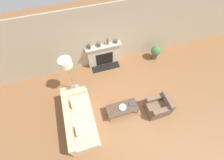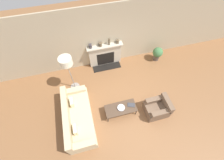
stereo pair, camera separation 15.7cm
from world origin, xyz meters
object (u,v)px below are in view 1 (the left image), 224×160
(armchair_near, at_px, (159,106))
(potted_plant, at_px, (156,52))
(fireplace, at_px, (104,55))
(mantel_vase_center_right, at_px, (108,42))
(mantel_vase_right, at_px, (116,41))
(mantel_vase_center_left, at_px, (99,45))
(bowl, at_px, (123,107))
(coffee_table, at_px, (122,108))
(floor_lamp, at_px, (66,65))
(mantel_vase_left, at_px, (89,47))
(book, at_px, (132,104))
(couch, at_px, (79,119))

(armchair_near, height_order, potted_plant, armchair_near)
(fireplace, height_order, mantel_vase_center_right, mantel_vase_center_right)
(armchair_near, bearing_deg, mantel_vase_right, -165.47)
(mantel_vase_center_left, xyz_separation_m, mantel_vase_center_right, (0.38, 0.00, 0.06))
(bowl, height_order, mantel_vase_center_right, mantel_vase_center_right)
(coffee_table, distance_m, mantel_vase_right, 2.87)
(bowl, bearing_deg, floor_lamp, 133.98)
(coffee_table, height_order, mantel_vase_center_right, mantel_vase_center_right)
(floor_lamp, xyz_separation_m, mantel_vase_right, (2.20, 1.02, -0.34))
(fireplace, height_order, floor_lamp, floor_lamp)
(armchair_near, bearing_deg, mantel_vase_left, -146.69)
(mantel_vase_center_right, bearing_deg, mantel_vase_left, 180.00)
(armchair_near, distance_m, mantel_vase_center_left, 3.49)
(mantel_vase_right, bearing_deg, mantel_vase_center_right, 180.00)
(fireplace, height_order, book, fireplace)
(mantel_vase_center_right, bearing_deg, couch, -125.86)
(fireplace, xyz_separation_m, armchair_near, (1.36, -2.98, -0.26))
(potted_plant, bearing_deg, mantel_vase_center_right, 169.82)
(coffee_table, bearing_deg, mantel_vase_center_left, 93.15)
(book, bearing_deg, mantel_vase_center_right, 113.87)
(mantel_vase_center_right, bearing_deg, floor_lamp, -150.75)
(coffee_table, distance_m, book, 0.42)
(couch, bearing_deg, mantel_vase_center_right, -35.86)
(couch, bearing_deg, mantel_vase_right, -40.98)
(couch, xyz_separation_m, bowl, (1.64, -0.09, 0.11))
(couch, distance_m, floor_lamp, 2.01)
(mantel_vase_center_right, distance_m, mantel_vase_right, 0.38)
(armchair_near, bearing_deg, fireplace, -155.53)
(mantel_vase_center_right, height_order, mantel_vase_right, mantel_vase_center_right)
(fireplace, xyz_separation_m, floor_lamp, (-1.62, -1.01, 1.01))
(mantel_vase_center_left, bearing_deg, bowl, -86.63)
(fireplace, distance_m, mantel_vase_left, 0.91)
(bowl, bearing_deg, book, 2.93)
(mantel_vase_center_left, bearing_deg, mantel_vase_center_right, 0.00)
(book, relative_size, floor_lamp, 0.17)
(book, distance_m, mantel_vase_center_left, 2.84)
(fireplace, height_order, mantel_vase_left, mantel_vase_left)
(fireplace, bearing_deg, bowl, -90.49)
(couch, height_order, coffee_table, couch)
(mantel_vase_center_right, bearing_deg, book, -86.11)
(fireplace, bearing_deg, coffee_table, -90.72)
(floor_lamp, distance_m, mantel_vase_center_right, 2.10)
(fireplace, height_order, mantel_vase_center_left, mantel_vase_center_left)
(fireplace, relative_size, book, 5.05)
(coffee_table, bearing_deg, bowl, -7.22)
(coffee_table, xyz_separation_m, mantel_vase_center_left, (-0.15, 2.67, 0.87))
(fireplace, relative_size, potted_plant, 2.22)
(mantel_vase_left, xyz_separation_m, mantel_vase_center_left, (0.43, 0.00, -0.00))
(mantel_vase_center_right, xyz_separation_m, potted_plant, (2.29, -0.41, -0.87))
(fireplace, distance_m, bowl, 2.66)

